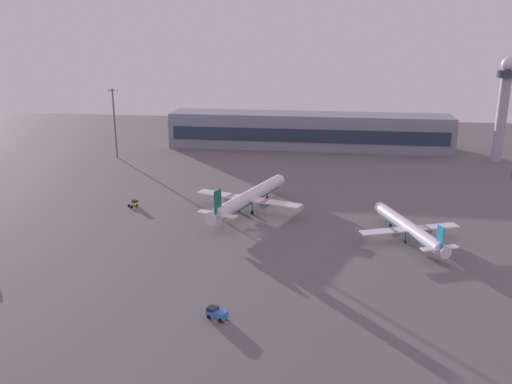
# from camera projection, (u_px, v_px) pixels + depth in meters

# --- Properties ---
(ground_plane) EXTENTS (416.00, 416.00, 0.00)m
(ground_plane) POSITION_uv_depth(u_px,v_px,m) (254.00, 234.00, 150.35)
(ground_plane) COLOR #605E5B
(terminal_building) EXTENTS (133.49, 22.40, 16.40)m
(terminal_building) POSITION_uv_depth(u_px,v_px,m) (309.00, 131.00, 259.88)
(terminal_building) COLOR gray
(terminal_building) RESTS_ON ground
(control_tower) EXTENTS (8.00, 8.00, 44.08)m
(control_tower) POSITION_uv_depth(u_px,v_px,m) (503.00, 103.00, 226.78)
(control_tower) COLOR #A8A8B2
(control_tower) RESTS_ON ground
(airplane_terminal_side) EXTENTS (27.38, 34.73, 9.28)m
(airplane_terminal_side) POSITION_uv_depth(u_px,v_px,m) (409.00, 228.00, 144.74)
(airplane_terminal_side) COLOR white
(airplane_terminal_side) RESTS_ON ground
(airplane_near_gate) EXTENTS (34.85, 44.28, 11.71)m
(airplane_near_gate) POSITION_uv_depth(u_px,v_px,m) (248.00, 198.00, 168.01)
(airplane_near_gate) COLOR silver
(airplane_near_gate) RESTS_ON ground
(cargo_loader) EXTENTS (4.57, 3.39, 2.25)m
(cargo_loader) POSITION_uv_depth(u_px,v_px,m) (217.00, 313.00, 105.72)
(cargo_loader) COLOR #3372BF
(cargo_loader) RESTS_ON ground
(pushback_tug) EXTENTS (3.16, 3.56, 2.05)m
(pushback_tug) POSITION_uv_depth(u_px,v_px,m) (134.00, 203.00, 173.72)
(pushback_tug) COLOR yellow
(pushback_tug) RESTS_ON ground
(apron_light_west) EXTENTS (4.80, 0.90, 30.45)m
(apron_light_west) POSITION_uv_depth(u_px,v_px,m) (114.00, 119.00, 236.06)
(apron_light_west) COLOR slate
(apron_light_west) RESTS_ON ground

